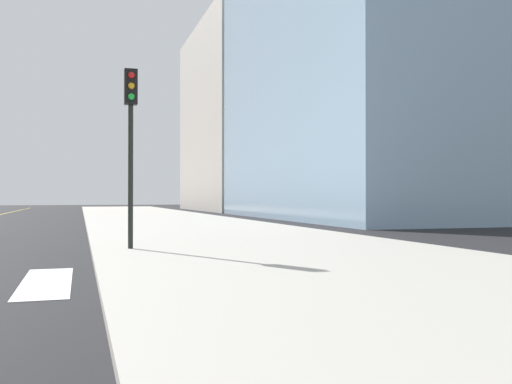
# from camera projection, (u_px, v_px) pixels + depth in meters

# --- Properties ---
(sidewalk_kerb_east) EXTENTS (10.00, 120.00, 0.15)m
(sidewalk_kerb_east) POSITION_uv_depth(u_px,v_px,m) (193.00, 228.00, 27.58)
(sidewalk_kerb_east) COLOR #B2ADA3
(sidewalk_kerb_east) RESTS_ON ground
(parking_garage_concrete) EXTENTS (18.00, 24.00, 22.05)m
(parking_garage_concrete) POSITION_uv_depth(u_px,v_px,m) (270.00, 120.00, 69.07)
(parking_garage_concrete) COLOR #B2ADA3
(parking_garage_concrete) RESTS_ON ground
(traffic_light_near_corner) EXTENTS (0.36, 0.41, 5.07)m
(traffic_light_near_corner) POSITION_uv_depth(u_px,v_px,m) (131.00, 123.00, 15.87)
(traffic_light_near_corner) COLOR black
(traffic_light_near_corner) RESTS_ON sidewalk_kerb_east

